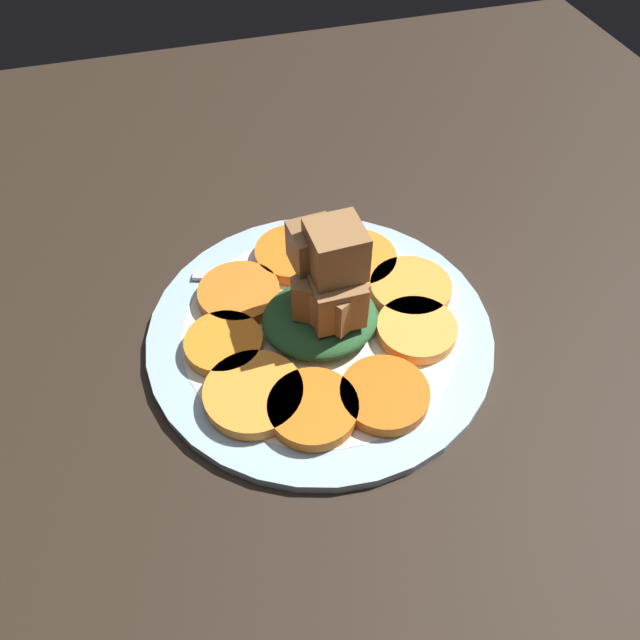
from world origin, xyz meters
The scene contains 13 objects.
table_slab centered at (0.00, 0.00, 1.00)cm, with size 120.00×120.00×2.00cm, color black.
plate centered at (0.00, 0.00, 2.52)cm, with size 30.98×30.98×1.05cm.
carrot_slice_0 centered at (7.29, 5.79, 3.71)cm, with size 8.16×8.16×1.22cm, color orange.
carrot_slice_1 centered at (3.03, 8.49, 3.71)cm, with size 7.33×7.33×1.22cm, color orange.
carrot_slice_2 centered at (-2.89, 8.83, 3.71)cm, with size 7.31×7.31×1.22cm, color #D56013.
carrot_slice_3 centered at (-7.98, 3.12, 3.71)cm, with size 7.10×7.10×1.22cm, color #F99438.
carrot_slice_4 centered at (-9.33, -1.76, 3.71)cm, with size 7.63×7.63×1.22cm, color orange.
carrot_slice_5 centered at (-5.52, -6.88, 3.71)cm, with size 8.12×8.12×1.22cm, color orange.
carrot_slice_6 centered at (0.33, -9.35, 3.71)cm, with size 7.65×7.65×1.22cm, color orange.
carrot_slice_7 centered at (6.23, -5.53, 3.71)cm, with size 7.62×7.62×1.22cm, color orange.
carrot_slice_8 centered at (8.67, -0.14, 3.71)cm, with size 6.79×6.79×1.22cm, color orange.
center_pile centered at (-0.42, 0.01, 7.18)cm, with size 10.35×9.32×11.20cm.
fork centered at (0.51, -6.15, 3.30)cm, with size 18.58×8.09×0.40cm.
Camera 1 is at (10.05, 34.83, 45.75)cm, focal length 35.00 mm.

